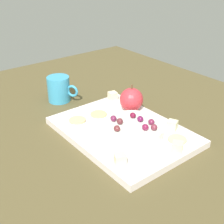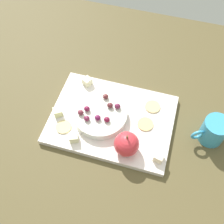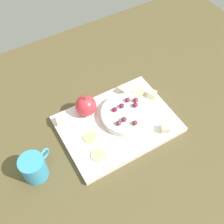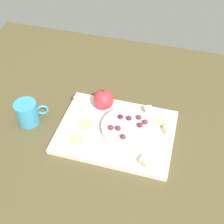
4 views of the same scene
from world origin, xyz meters
The scene contains 21 objects.
table centered at (0.00, 0.00, 2.01)cm, with size 144.40×107.45×4.03cm, color brown.
platter centered at (-3.33, -0.18, 4.95)cm, with size 36.27×26.44×1.85cm, color silver.
serving_dish centered at (-0.34, 0.56, 7.16)cm, with size 15.93×15.93×2.57cm, color silver.
apple_whole centered at (-9.99, 8.81, 9.32)cm, with size 6.88×6.88×6.88cm, color red.
apple_stem centered at (-9.99, 8.81, 13.35)cm, with size 0.50×0.50×1.20cm, color brown.
cheese_cube_0 centered at (4.98, 9.91, 7.11)cm, with size 2.46×2.46×2.46cm, color beige.
cheese_cube_1 centered at (-19.17, 9.16, 7.11)cm, with size 2.46×2.46×2.46cm, color beige.
cheese_cube_2 centered at (7.84, -10.22, 7.11)cm, with size 2.46×2.46×2.46cm, color beige.
cheese_cube_3 centered at (12.52, 3.22, 7.11)cm, with size 2.46×2.46×2.46cm, color beige.
cracker_0 centered at (-13.48, -0.50, 6.08)cm, with size 4.64×4.64×0.40cm, color #DDBC7B.
cracker_1 centered at (-14.31, -7.15, 6.08)cm, with size 4.64×4.64×0.40cm, color #D6BB83.
cracker_2 centered at (9.35, 6.99, 6.08)cm, with size 4.64×4.64×0.40cm, color beige.
grape_0 centered at (-2.69, 2.87, 9.16)cm, with size 1.74×1.56×1.44cm, color maroon.
grape_1 centered at (3.91, 1.03, 9.26)cm, with size 1.74×1.56×1.62cm, color maroon.
grape_2 centered at (5.25, 2.73, 9.23)cm, with size 1.74×1.56×1.58cm, color maroon.
grape_3 centered at (2.92, 4.12, 9.20)cm, with size 1.74×1.56×1.52cm, color maroon.
grape_4 centered at (-2.22, -1.97, 9.26)cm, with size 1.74×1.56×1.64cm, color maroon.
grape_5 centered at (0.08, -4.72, 9.19)cm, with size 1.74×1.56×1.49cm, color maroon.
grape_6 centered at (-4.39, -2.30, 9.25)cm, with size 1.74×1.56×1.61cm, color #692243.
grape_7 centered at (-0.16, 3.02, 9.20)cm, with size 1.74×1.56×1.51cm, color #651843.
cup centered at (-32.31, -2.51, 8.12)cm, with size 9.75×7.19×8.18cm.
Camera 4 is at (11.46, -58.49, 77.27)cm, focal length 47.32 mm.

